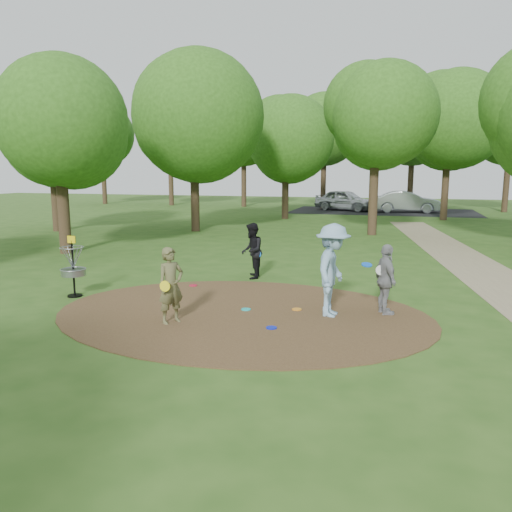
# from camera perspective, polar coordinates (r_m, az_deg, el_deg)

# --- Properties ---
(ground) EXTENTS (100.00, 100.00, 0.00)m
(ground) POSITION_cam_1_polar(r_m,az_deg,el_deg) (11.14, -1.72, -6.59)
(ground) COLOR #2D5119
(ground) RESTS_ON ground
(dirt_clearing) EXTENTS (8.40, 8.40, 0.02)m
(dirt_clearing) POSITION_cam_1_polar(r_m,az_deg,el_deg) (11.14, -1.72, -6.54)
(dirt_clearing) COLOR #47301C
(dirt_clearing) RESTS_ON ground
(parking_lot) EXTENTS (14.00, 8.00, 0.01)m
(parking_lot) POSITION_cam_1_polar(r_m,az_deg,el_deg) (40.32, 14.28, 4.97)
(parking_lot) COLOR black
(parking_lot) RESTS_ON ground
(player_observer_with_disc) EXTENTS (0.64, 0.70, 1.60)m
(player_observer_with_disc) POSITION_cam_1_polar(r_m,az_deg,el_deg) (10.40, -9.70, -3.36)
(player_observer_with_disc) COLOR brown
(player_observer_with_disc) RESTS_ON ground
(player_throwing_with_disc) EXTENTS (1.29, 1.37, 2.02)m
(player_throwing_with_disc) POSITION_cam_1_polar(r_m,az_deg,el_deg) (10.84, 8.74, -1.65)
(player_throwing_with_disc) COLOR #84ABC5
(player_throwing_with_disc) RESTS_ON ground
(player_walking_with_disc) EXTENTS (0.77, 0.91, 1.63)m
(player_walking_with_disc) POSITION_cam_1_polar(r_m,az_deg,el_deg) (14.58, -0.49, 0.60)
(player_walking_with_disc) COLOR black
(player_walking_with_disc) RESTS_ON ground
(player_waiting_with_disc) EXTENTS (0.72, 0.99, 1.57)m
(player_waiting_with_disc) POSITION_cam_1_polar(r_m,az_deg,el_deg) (11.24, 14.62, -2.64)
(player_waiting_with_disc) COLOR gray
(player_waiting_with_disc) RESTS_ON ground
(disc_ground_cyan) EXTENTS (0.22, 0.22, 0.02)m
(disc_ground_cyan) POSITION_cam_1_polar(r_m,az_deg,el_deg) (11.36, -1.15, -6.11)
(disc_ground_cyan) COLOR #18C2C0
(disc_ground_cyan) RESTS_ON dirt_clearing
(disc_ground_blue) EXTENTS (0.22, 0.22, 0.02)m
(disc_ground_blue) POSITION_cam_1_polar(r_m,az_deg,el_deg) (10.08, 1.77, -8.19)
(disc_ground_blue) COLOR #0B19C4
(disc_ground_blue) RESTS_ON dirt_clearing
(disc_ground_red) EXTENTS (0.22, 0.22, 0.02)m
(disc_ground_red) POSITION_cam_1_polar(r_m,az_deg,el_deg) (13.78, -7.19, -3.36)
(disc_ground_red) COLOR red
(disc_ground_red) RESTS_ON dirt_clearing
(car_left) EXTENTS (5.23, 3.59, 1.65)m
(car_left) POSITION_cam_1_polar(r_m,az_deg,el_deg) (40.54, 10.16, 6.31)
(car_left) COLOR #B4B8BC
(car_left) RESTS_ON ground
(car_right) EXTENTS (5.09, 2.33, 1.62)m
(car_right) POSITION_cam_1_polar(r_m,az_deg,el_deg) (39.66, 16.81, 5.95)
(car_right) COLOR #B0B4B8
(car_right) RESTS_ON ground
(disc_ground_orange) EXTENTS (0.22, 0.22, 0.02)m
(disc_ground_orange) POSITION_cam_1_polar(r_m,az_deg,el_deg) (11.40, 4.69, -6.09)
(disc_ground_orange) COLOR orange
(disc_ground_orange) RESTS_ON dirt_clearing
(disc_golf_basket) EXTENTS (0.63, 0.63, 1.54)m
(disc_golf_basket) POSITION_cam_1_polar(r_m,az_deg,el_deg) (13.24, -20.20, -0.68)
(disc_golf_basket) COLOR black
(disc_golf_basket) RESTS_ON ground
(tree_ring) EXTENTS (37.11, 45.67, 9.11)m
(tree_ring) POSITION_cam_1_polar(r_m,az_deg,el_deg) (20.36, 10.28, 15.41)
(tree_ring) COLOR #332316
(tree_ring) RESTS_ON ground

